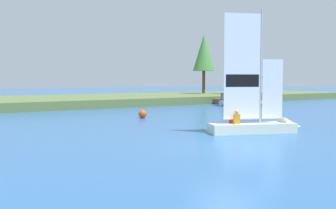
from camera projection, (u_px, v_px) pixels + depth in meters
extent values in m
plane|color=#2D609E|center=(223.00, 147.00, 15.07)|extent=(200.00, 200.00, 0.00)
cube|color=#5B703D|center=(40.00, 102.00, 38.13)|extent=(80.00, 14.23, 0.79)
cylinder|color=brown|center=(204.00, 82.00, 49.77)|extent=(0.39, 0.39, 2.91)
cone|color=#47893D|center=(204.00, 53.00, 49.52)|extent=(2.78, 2.78, 4.63)
cylinder|color=brown|center=(235.00, 84.00, 48.04)|extent=(0.35, 0.35, 2.54)
cone|color=#387F33|center=(235.00, 56.00, 47.82)|extent=(2.38, 2.38, 4.22)
cube|color=brown|center=(229.00, 102.00, 40.03)|extent=(1.66, 4.13, 0.55)
cube|color=silver|center=(252.00, 128.00, 18.95)|extent=(4.41, 2.65, 0.48)
cone|color=silver|center=(291.00, 127.00, 19.39)|extent=(1.38, 1.40, 1.09)
cylinder|color=#B7B7BC|center=(261.00, 66.00, 18.84)|extent=(0.08, 0.08, 5.54)
cube|color=white|center=(243.00, 66.00, 18.65)|extent=(1.78, 0.70, 5.05)
cube|color=black|center=(242.00, 81.00, 18.69)|extent=(1.61, 0.64, 0.61)
cube|color=white|center=(272.00, 89.00, 19.04)|extent=(1.01, 0.41, 2.92)
cylinder|color=#B7B7BC|center=(242.00, 119.00, 18.81)|extent=(1.80, 0.73, 0.06)
cube|color=orange|center=(237.00, 119.00, 18.47)|extent=(0.33, 0.29, 0.47)
sphere|color=tan|center=(237.00, 112.00, 18.45)|extent=(0.20, 0.20, 0.20)
cube|color=red|center=(232.00, 117.00, 18.99)|extent=(0.33, 0.29, 0.60)
sphere|color=tan|center=(232.00, 109.00, 18.96)|extent=(0.20, 0.20, 0.20)
cylinder|color=#B2B2B7|center=(242.00, 102.00, 39.30)|extent=(6.20, 1.15, 0.60)
cylinder|color=#B2B2B7|center=(255.00, 103.00, 38.04)|extent=(6.20, 1.15, 0.60)
cube|color=#474C56|center=(248.00, 99.00, 38.65)|extent=(6.09, 2.72, 0.10)
cube|color=#474C56|center=(241.00, 95.00, 39.42)|extent=(5.66, 0.60, 0.60)
cube|color=#474C56|center=(256.00, 96.00, 37.83)|extent=(5.66, 0.60, 0.60)
cylinder|color=#B2B2B7|center=(260.00, 88.00, 39.71)|extent=(0.06, 0.06, 2.07)
cylinder|color=#B2B2B7|center=(236.00, 88.00, 37.44)|extent=(0.06, 0.06, 2.07)
cube|color=#1E234C|center=(249.00, 77.00, 38.50)|extent=(4.35, 2.35, 0.08)
sphere|color=#E54C19|center=(143.00, 114.00, 26.15)|extent=(0.56, 0.56, 0.56)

